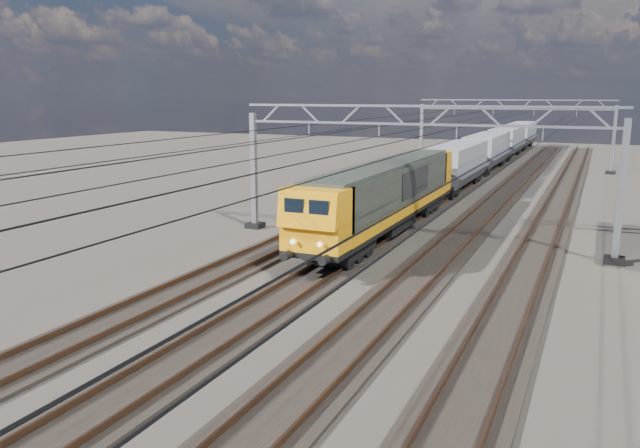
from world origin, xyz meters
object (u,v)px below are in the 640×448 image
at_px(catenary_gantry_mid, 416,169).
at_px(hopper_wagon_lead, 456,163).
at_px(catenary_gantry_far, 512,131).
at_px(hopper_wagon_third, 507,140).
at_px(hopper_wagon_fourth, 522,133).
at_px(locomotive, 386,193).
at_px(hopper_wagon_mid, 487,149).

xyz_separation_m(catenary_gantry_mid, hopper_wagon_lead, (-2.00, 19.12, -1.67)).
bearing_deg(catenary_gantry_mid, catenary_gantry_far, 90.00).
bearing_deg(catenary_gantry_far, hopper_wagon_third, 99.85).
height_order(catenary_gantry_far, hopper_wagon_fourth, catenary_gantry_far).
xyz_separation_m(catenary_gantry_mid, locomotive, (-2.00, 1.43, -1.58)).
bearing_deg(hopper_wagon_lead, locomotive, -90.00).
height_order(catenary_gantry_mid, locomotive, catenary_gantry_mid).
bearing_deg(catenary_gantry_far, catenary_gantry_mid, -90.00).
height_order(catenary_gantry_mid, hopper_wagon_mid, catenary_gantry_mid).
xyz_separation_m(hopper_wagon_lead, hopper_wagon_mid, (0.00, 14.20, 0.00)).
height_order(hopper_wagon_mid, hopper_wagon_third, same).
bearing_deg(hopper_wagon_lead, hopper_wagon_fourth, 90.00).
distance_m(catenary_gantry_far, hopper_wagon_lead, 17.08).
relative_size(catenary_gantry_mid, locomotive, 0.94).
xyz_separation_m(catenary_gantry_far, locomotive, (-2.00, -34.57, -1.58)).
relative_size(catenary_gantry_mid, hopper_wagon_third, 1.53).
distance_m(catenary_gantry_mid, locomotive, 2.92).
relative_size(hopper_wagon_third, hopper_wagon_fourth, 1.00).
bearing_deg(hopper_wagon_fourth, catenary_gantry_mid, -88.14).
relative_size(hopper_wagon_lead, hopper_wagon_third, 1.00).
distance_m(locomotive, hopper_wagon_fourth, 60.30).
bearing_deg(hopper_wagon_lead, catenary_gantry_far, 83.24).
height_order(catenary_gantry_mid, hopper_wagon_third, catenary_gantry_mid).
relative_size(hopper_wagon_mid, hopper_wagon_fourth, 1.00).
height_order(locomotive, hopper_wagon_third, locomotive).
height_order(hopper_wagon_mid, hopper_wagon_fourth, same).
distance_m(locomotive, hopper_wagon_third, 46.10).
distance_m(hopper_wagon_mid, hopper_wagon_third, 14.20).
height_order(locomotive, hopper_wagon_fourth, locomotive).
relative_size(hopper_wagon_lead, hopper_wagon_fourth, 1.00).
xyz_separation_m(hopper_wagon_mid, hopper_wagon_fourth, (0.00, 28.40, 0.00)).
height_order(locomotive, hopper_wagon_lead, locomotive).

